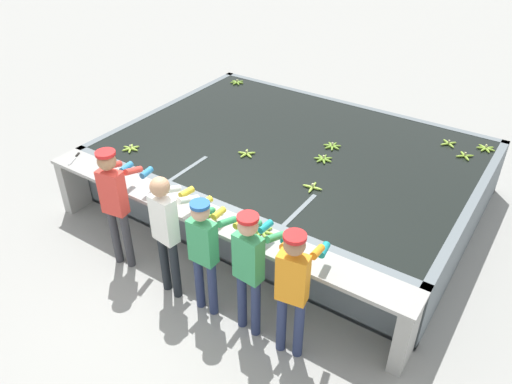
# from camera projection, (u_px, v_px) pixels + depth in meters

# --- Properties ---
(ground_plane) EXTENTS (80.00, 80.00, 0.00)m
(ground_plane) POSITION_uv_depth(u_px,v_px,m) (199.00, 280.00, 6.54)
(ground_plane) COLOR #999993
(ground_plane) RESTS_ON ground
(wash_tank) EXTENTS (5.48, 3.96, 0.92)m
(wash_tank) POSITION_uv_depth(u_px,v_px,m) (294.00, 171.00, 7.96)
(wash_tank) COLOR slate
(wash_tank) RESTS_ON ground
(work_ledge) EXTENTS (5.48, 0.45, 0.92)m
(work_ledge) POSITION_uv_depth(u_px,v_px,m) (207.00, 230.00, 6.32)
(work_ledge) COLOR #9E9E99
(work_ledge) RESTS_ON ground
(worker_0) EXTENTS (0.48, 0.75, 1.72)m
(worker_0) POSITION_uv_depth(u_px,v_px,m) (115.00, 197.00, 6.26)
(worker_0) COLOR #38383D
(worker_0) RESTS_ON ground
(worker_1) EXTENTS (0.46, 0.74, 1.70)m
(worker_1) POSITION_uv_depth(u_px,v_px,m) (167.00, 226.00, 5.82)
(worker_1) COLOR #1E2328
(worker_1) RESTS_ON ground
(worker_2) EXTENTS (0.40, 0.71, 1.57)m
(worker_2) POSITION_uv_depth(u_px,v_px,m) (205.00, 247.00, 5.62)
(worker_2) COLOR navy
(worker_2) RESTS_ON ground
(worker_3) EXTENTS (0.44, 0.73, 1.63)m
(worker_3) POSITION_uv_depth(u_px,v_px,m) (250.00, 263.00, 5.33)
(worker_3) COLOR navy
(worker_3) RESTS_ON ground
(worker_4) EXTENTS (0.48, 0.74, 1.65)m
(worker_4) POSITION_uv_depth(u_px,v_px,m) (293.00, 283.00, 5.06)
(worker_4) COLOR navy
(worker_4) RESTS_ON ground
(banana_bunch_floating_0) EXTENTS (0.28, 0.28, 0.08)m
(banana_bunch_floating_0) POSITION_uv_depth(u_px,v_px,m) (486.00, 148.00, 7.58)
(banana_bunch_floating_0) COLOR #8CB738
(banana_bunch_floating_0) RESTS_ON wash_tank
(banana_bunch_floating_1) EXTENTS (0.24, 0.24, 0.08)m
(banana_bunch_floating_1) POSITION_uv_depth(u_px,v_px,m) (465.00, 156.00, 7.38)
(banana_bunch_floating_1) COLOR #8CB738
(banana_bunch_floating_1) RESTS_ON wash_tank
(banana_bunch_floating_2) EXTENTS (0.28, 0.27, 0.08)m
(banana_bunch_floating_2) POSITION_uv_depth(u_px,v_px,m) (131.00, 148.00, 7.58)
(banana_bunch_floating_2) COLOR #9EC642
(banana_bunch_floating_2) RESTS_ON wash_tank
(banana_bunch_floating_3) EXTENTS (0.28, 0.28, 0.08)m
(banana_bunch_floating_3) POSITION_uv_depth(u_px,v_px,m) (323.00, 159.00, 7.31)
(banana_bunch_floating_3) COLOR #75A333
(banana_bunch_floating_3) RESTS_ON wash_tank
(banana_bunch_floating_4) EXTENTS (0.24, 0.24, 0.08)m
(banana_bunch_floating_4) POSITION_uv_depth(u_px,v_px,m) (449.00, 143.00, 7.71)
(banana_bunch_floating_4) COLOR #93BC3D
(banana_bunch_floating_4) RESTS_ON wash_tank
(banana_bunch_floating_5) EXTENTS (0.28, 0.27, 0.08)m
(banana_bunch_floating_5) POSITION_uv_depth(u_px,v_px,m) (247.00, 154.00, 7.44)
(banana_bunch_floating_5) COLOR #93BC3D
(banana_bunch_floating_5) RESTS_ON wash_tank
(banana_bunch_floating_6) EXTENTS (0.28, 0.28, 0.08)m
(banana_bunch_floating_6) POSITION_uv_depth(u_px,v_px,m) (312.00, 187.00, 6.67)
(banana_bunch_floating_6) COLOR #9EC642
(banana_bunch_floating_6) RESTS_ON wash_tank
(banana_bunch_floating_7) EXTENTS (0.28, 0.27, 0.08)m
(banana_bunch_floating_7) POSITION_uv_depth(u_px,v_px,m) (237.00, 82.00, 9.84)
(banana_bunch_floating_7) COLOR #75A333
(banana_bunch_floating_7) RESTS_ON wash_tank
(banana_bunch_floating_8) EXTENTS (0.28, 0.28, 0.08)m
(banana_bunch_floating_8) POSITION_uv_depth(u_px,v_px,m) (332.00, 146.00, 7.64)
(banana_bunch_floating_8) COLOR #75A333
(banana_bunch_floating_8) RESTS_ON wash_tank
(banana_bunch_ledge_0) EXTENTS (0.28, 0.28, 0.08)m
(banana_bunch_ledge_0) POSITION_uv_depth(u_px,v_px,m) (262.00, 231.00, 5.87)
(banana_bunch_ledge_0) COLOR #93BC3D
(banana_bunch_ledge_0) RESTS_ON work_ledge
(banana_bunch_ledge_1) EXTENTS (0.27, 0.28, 0.08)m
(banana_bunch_ledge_1) POSITION_uv_depth(u_px,v_px,m) (212.00, 214.00, 6.16)
(banana_bunch_ledge_1) COLOR #8CB738
(banana_bunch_ledge_1) RESTS_ON work_ledge
(banana_bunch_ledge_2) EXTENTS (0.28, 0.28, 0.08)m
(banana_bunch_ledge_2) POSITION_uv_depth(u_px,v_px,m) (115.00, 174.00, 6.95)
(banana_bunch_ledge_2) COLOR #75A333
(banana_bunch_ledge_2) RESTS_ON work_ledge
(knife_0) EXTENTS (0.18, 0.33, 0.02)m
(knife_0) POSITION_uv_depth(u_px,v_px,m) (76.00, 157.00, 7.37)
(knife_0) COLOR silver
(knife_0) RESTS_ON work_ledge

